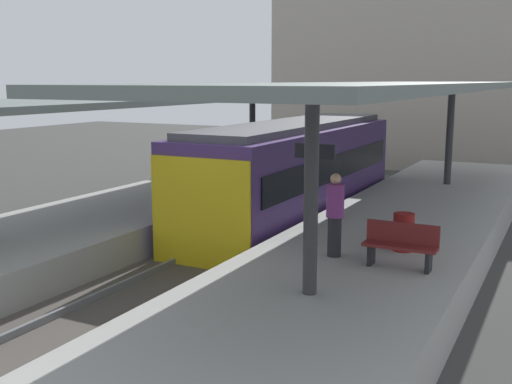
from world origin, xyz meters
The scene contains 14 objects.
ground_plane centered at (0.00, 0.00, 0.00)m, with size 80.00×80.00×0.00m, color #383835.
platform_left centered at (-3.80, 0.00, 0.50)m, with size 4.40×28.00×1.00m, color #9E9E99.
platform_right centered at (3.80, 0.00, 0.50)m, with size 4.40×28.00×1.00m, color #9E9E99.
track_ballast centered at (0.00, 0.00, 0.10)m, with size 3.20×28.00×0.20m, color #4C4742.
rail_near_side centered at (-0.72, 0.00, 0.27)m, with size 0.08×28.00×0.14m, color slate.
rail_far_side centered at (0.72, 0.00, 0.27)m, with size 0.08×28.00×0.14m, color slate.
commuter_train centered at (0.00, 3.13, 1.73)m, with size 2.78×10.93×3.10m.
canopy_left centered at (-3.80, 1.40, 3.94)m, with size 4.18×21.00×3.06m.
canopy_right centered at (3.80, 1.40, 4.37)m, with size 4.18×21.00×3.49m.
platform_bench centered at (4.79, -2.74, 1.46)m, with size 1.40×0.41×0.86m.
platform_sign centered at (2.66, -1.90, 2.62)m, with size 0.90×0.08×2.21m.
litter_bin centered at (4.54, -1.51, 1.40)m, with size 0.44×0.44×0.80m, color maroon.
passenger_near_bench centered at (3.39, -2.58, 1.89)m, with size 0.36×0.36×1.71m.
station_building_backdrop centered at (1.57, 20.00, 5.50)m, with size 18.00×6.00×11.00m, color #A89E8E.
Camera 1 is at (7.54, -14.22, 4.54)m, focal length 43.60 mm.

